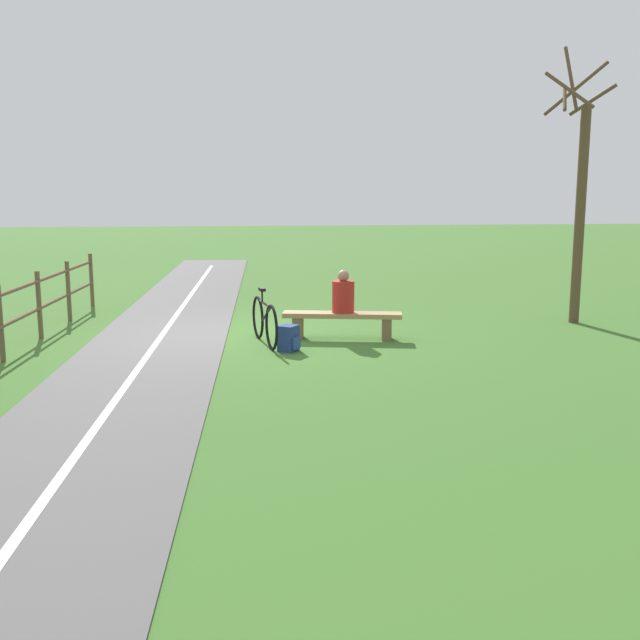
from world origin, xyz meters
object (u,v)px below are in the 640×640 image
Objects in this scene: bicycle at (264,321)px; tree_near_bench at (579,198)px; backpack at (289,338)px; bench at (342,320)px; person_seated at (343,295)px.

bicycle is 6.33m from tree_near_bench.
tree_near_bench is at bearing -161.14° from backpack.
backpack is 6.22m from tree_near_bench.
tree_near_bench is (-4.56, -1.04, 2.01)m from bench.
person_seated is 0.43× the size of bicycle.
person_seated is (-0.02, 0.00, 0.43)m from bench.
person_seated is 1.40m from backpack.
bench is 4.98× the size of backpack.
bicycle is at bearing 22.52° from bench.
bench is 0.43m from person_seated.
bench is 2.83× the size of person_seated.
bicycle is at bearing 22.26° from person_seated.
person_seated is 0.14× the size of tree_near_bench.
tree_near_bench is at bearing -155.87° from person_seated.
backpack is (0.96, 0.85, -0.12)m from bench.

